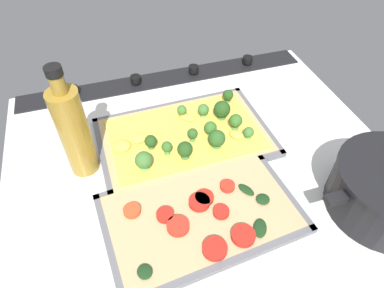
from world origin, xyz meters
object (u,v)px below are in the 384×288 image
baking_tray_front (185,138)px  oil_bottle (74,131)px  broccoli_pizza (188,134)px  veggie_pizza_back (201,213)px  baking_tray_back (201,214)px

baking_tray_front → oil_bottle: bearing=4.4°
broccoli_pizza → oil_bottle: bearing=3.0°
baking_tray_front → veggie_pizza_back: size_ratio=1.12×
broccoli_pizza → oil_bottle: size_ratio=1.48×
oil_bottle → veggie_pizza_back: bearing=135.7°
baking_tray_front → broccoli_pizza: (-0.58, 0.52, 1.55)cm
broccoli_pizza → oil_bottle: 24.24cm
veggie_pizza_back → broccoli_pizza: bearing=-99.7°
baking_tray_back → oil_bottle: size_ratio=1.52×
baking_tray_front → baking_tray_back: 20.39cm
broccoli_pizza → baking_tray_back: broccoli_pizza is taller
oil_bottle → broccoli_pizza: bearing=-177.0°
baking_tray_back → oil_bottle: (19.29, -18.48, 9.94)cm
baking_tray_front → veggie_pizza_back: bearing=82.2°
broccoli_pizza → veggie_pizza_back: 20.33cm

